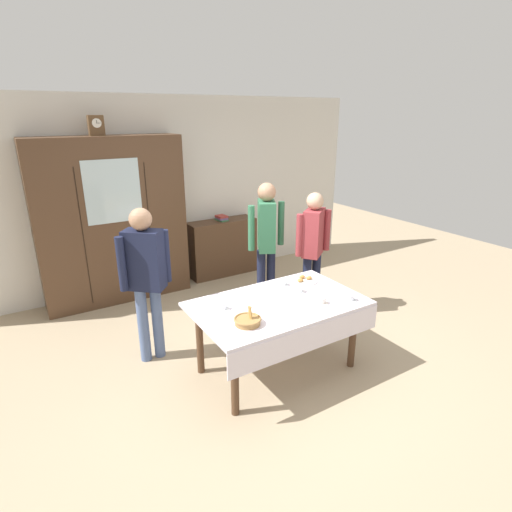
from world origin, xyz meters
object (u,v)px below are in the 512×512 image
(pastry_plate, at_px, (304,280))
(spoon_center, at_px, (254,306))
(bookshelf_low, at_px, (222,247))
(tea_cup_near_left, at_px, (350,298))
(tea_cup_mid_left, at_px, (299,290))
(wall_cabinet, at_px, (113,222))
(book_stack, at_px, (222,218))
(spoon_mid_right, at_px, (292,312))
(dining_table, at_px, (280,313))
(tea_cup_far_left, at_px, (321,301))
(spoon_front_edge, at_px, (249,293))
(tea_cup_mid_right, at_px, (222,307))
(person_beside_shelf, at_px, (266,235))
(bread_basket, at_px, (248,321))
(tea_cup_near_right, at_px, (282,283))
(person_by_cabinet, at_px, (145,271))
(person_behind_table_right, at_px, (313,242))
(mantel_clock, at_px, (96,125))

(pastry_plate, bearing_deg, spoon_center, -162.83)
(bookshelf_low, relative_size, tea_cup_near_left, 8.26)
(spoon_center, bearing_deg, tea_cup_mid_left, 4.42)
(tea_cup_near_left, bearing_deg, wall_cabinet, 117.67)
(book_stack, bearing_deg, spoon_mid_right, -104.62)
(dining_table, bearing_deg, pastry_plate, 30.43)
(tea_cup_far_left, relative_size, spoon_front_edge, 1.09)
(tea_cup_far_left, height_order, tea_cup_mid_right, same)
(bookshelf_low, relative_size, tea_cup_mid_right, 8.26)
(pastry_plate, distance_m, spoon_center, 0.81)
(dining_table, xyz_separation_m, person_beside_shelf, (0.64, 1.23, 0.38))
(book_stack, relative_size, tea_cup_far_left, 1.71)
(bread_basket, bearing_deg, tea_cup_near_right, 35.67)
(bread_basket, bearing_deg, bookshelf_low, 66.97)
(dining_table, distance_m, spoon_mid_right, 0.23)
(wall_cabinet, relative_size, person_by_cabinet, 1.35)
(bookshelf_low, xyz_separation_m, bread_basket, (-1.20, -2.82, 0.34))
(tea_cup_mid_left, distance_m, spoon_mid_right, 0.45)
(spoon_front_edge, relative_size, person_beside_shelf, 0.07)
(book_stack, xyz_separation_m, tea_cup_far_left, (-0.40, -2.84, -0.15))
(dining_table, height_order, person_behind_table_right, person_behind_table_right)
(wall_cabinet, height_order, tea_cup_near_right, wall_cabinet)
(bread_basket, height_order, spoon_center, bread_basket)
(tea_cup_mid_right, height_order, person_beside_shelf, person_beside_shelf)
(tea_cup_near_left, xyz_separation_m, person_beside_shelf, (0.03, 1.53, 0.24))
(dining_table, xyz_separation_m, spoon_mid_right, (-0.01, -0.20, 0.11))
(tea_cup_far_left, bearing_deg, spoon_front_edge, 130.10)
(tea_cup_near_left, xyz_separation_m, tea_cup_near_right, (-0.34, 0.64, 0.00))
(wall_cabinet, height_order, spoon_front_edge, wall_cabinet)
(book_stack, relative_size, tea_cup_mid_right, 1.71)
(bookshelf_low, xyz_separation_m, tea_cup_far_left, (-0.40, -2.84, 0.33))
(tea_cup_near_left, xyz_separation_m, tea_cup_far_left, (-0.28, 0.09, 0.00))
(mantel_clock, distance_m, person_behind_table_right, 3.01)
(tea_cup_near_left, relative_size, tea_cup_near_right, 1.00)
(tea_cup_near_right, relative_size, spoon_front_edge, 1.09)
(book_stack, relative_size, person_beside_shelf, 0.13)
(book_stack, bearing_deg, pastry_plate, -94.95)
(person_by_cabinet, height_order, person_beside_shelf, person_beside_shelf)
(tea_cup_near_left, xyz_separation_m, tea_cup_mid_right, (-1.13, 0.48, -0.00))
(mantel_clock, relative_size, spoon_center, 2.02)
(tea_cup_near_right, xyz_separation_m, spoon_mid_right, (-0.28, -0.55, -0.02))
(mantel_clock, bearing_deg, pastry_plate, -56.75)
(spoon_front_edge, bearing_deg, tea_cup_near_right, -0.89)
(wall_cabinet, xyz_separation_m, person_behind_table_right, (2.01, -1.71, -0.15))
(tea_cup_near_left, height_order, person_behind_table_right, person_behind_table_right)
(spoon_mid_right, bearing_deg, book_stack, 75.38)
(wall_cabinet, distance_m, person_beside_shelf, 2.06)
(dining_table, distance_m, pastry_plate, 0.63)
(spoon_mid_right, distance_m, person_beside_shelf, 1.59)
(dining_table, xyz_separation_m, person_by_cabinet, (-1.00, 0.89, 0.34))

